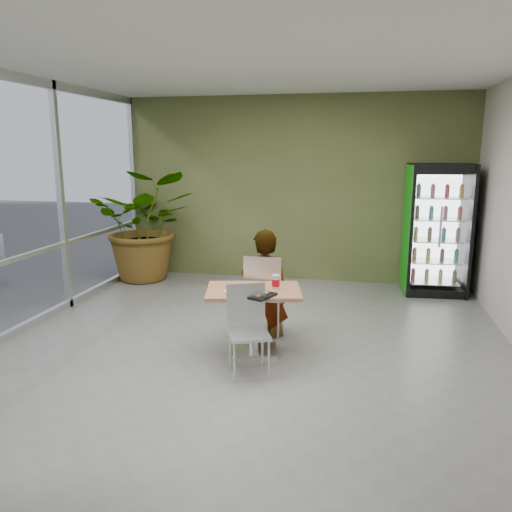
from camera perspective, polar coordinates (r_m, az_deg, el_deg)
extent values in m
plane|color=slate|center=(5.78, -0.81, -11.14)|extent=(7.00, 7.00, 0.00)
cube|color=#B5724D|center=(5.59, -0.28, -4.01)|extent=(1.17, 0.93, 0.04)
cylinder|color=silver|center=(5.71, -0.28, -7.63)|extent=(0.10, 0.10, 0.71)
cube|color=silver|center=(5.83, -0.27, -10.72)|extent=(0.60, 0.52, 0.04)
cube|color=silver|center=(6.26, 1.08, -4.55)|extent=(0.46, 0.46, 0.03)
cube|color=silver|center=(5.98, 0.71, -2.64)|extent=(0.46, 0.04, 0.54)
cylinder|color=silver|center=(6.49, 3.09, -6.22)|extent=(0.03, 0.03, 0.49)
cylinder|color=silver|center=(6.55, -0.30, -6.02)|extent=(0.03, 0.03, 0.49)
cylinder|color=silver|center=(6.12, 2.55, -7.35)|extent=(0.03, 0.03, 0.49)
cylinder|color=silver|center=(6.19, -1.05, -7.11)|extent=(0.03, 0.03, 0.49)
cube|color=silver|center=(5.14, -0.83, -8.93)|extent=(0.53, 0.53, 0.03)
cube|color=silver|center=(5.24, -1.17, -5.71)|extent=(0.39, 0.18, 0.48)
cylinder|color=silver|center=(5.04, -2.50, -12.05)|extent=(0.02, 0.02, 0.44)
cylinder|color=silver|center=(5.09, 1.48, -11.78)|extent=(0.02, 0.02, 0.44)
cylinder|color=silver|center=(5.36, -2.99, -10.55)|extent=(0.02, 0.02, 0.44)
cylinder|color=silver|center=(5.41, 0.73, -10.32)|extent=(0.02, 0.02, 0.44)
imported|color=black|center=(6.21, 0.99, -4.40)|extent=(0.61, 0.40, 1.64)
cylinder|color=silver|center=(5.67, -1.39, -3.51)|extent=(0.25, 0.25, 0.01)
cylinder|color=silver|center=(5.58, 2.27, -3.03)|extent=(0.08, 0.08, 0.15)
cylinder|color=#B90B18|center=(5.58, 2.27, -3.08)|extent=(0.09, 0.09, 0.08)
cylinder|color=silver|center=(5.56, 2.28, -2.24)|extent=(0.09, 0.09, 0.01)
cube|color=silver|center=(5.46, -2.85, -4.07)|extent=(0.16, 0.16, 0.02)
cube|color=black|center=(5.35, -0.41, -4.38)|extent=(0.53, 0.46, 0.02)
cube|color=black|center=(8.43, 19.94, 2.84)|extent=(0.99, 0.79, 2.07)
cube|color=#19A519|center=(8.38, 16.74, 3.00)|extent=(0.07, 0.71, 2.03)
cube|color=white|center=(8.08, 20.27, 2.60)|extent=(0.74, 0.07, 1.66)
imported|color=#286629|center=(9.03, -12.44, 3.45)|extent=(2.10, 1.94, 1.95)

